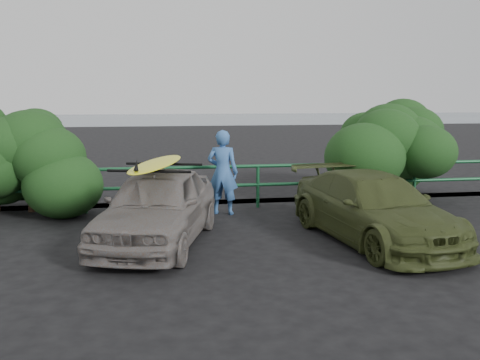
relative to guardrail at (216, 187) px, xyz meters
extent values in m
plane|color=black|center=(0.00, -5.00, -0.52)|extent=(80.00, 80.00, 0.00)
plane|color=slate|center=(0.00, 55.00, -0.52)|extent=(200.00, 200.00, 0.00)
imported|color=slate|center=(-1.39, -2.81, 0.16)|extent=(2.68, 4.31, 1.37)
imported|color=#38421D|center=(2.53, -3.26, 0.10)|extent=(2.37, 4.48, 1.24)
imported|color=#3866A9|center=(0.08, -0.58, 0.43)|extent=(0.81, 0.66, 1.90)
ellipsoid|color=yellow|center=(-1.39, -2.81, 0.94)|extent=(1.32, 2.81, 0.08)
camera|label=1|loc=(-1.42, -12.34, 2.14)|focal=40.00mm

